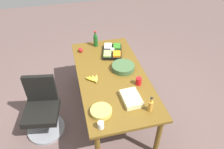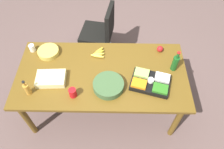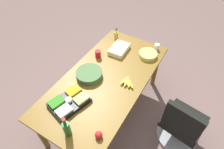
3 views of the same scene
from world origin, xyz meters
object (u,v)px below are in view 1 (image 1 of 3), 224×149
(banana_bunch, at_px, (93,79))
(wine_bottle, at_px, (96,40))
(paper_cup, at_px, (101,125))
(apple_red, at_px, (81,50))
(conference_table, at_px, (112,79))
(veggie_tray, at_px, (112,51))
(sheet_cake, at_px, (131,98))
(dressing_bottle, at_px, (150,106))
(salad_bowl, at_px, (123,67))
(office_chair, at_px, (43,113))
(red_solo_cup, at_px, (139,81))
(chip_bowl, at_px, (101,111))

(banana_bunch, distance_m, wine_bottle, 0.92)
(wine_bottle, relative_size, paper_cup, 3.13)
(apple_red, relative_size, wine_bottle, 0.27)
(apple_red, xyz_separation_m, paper_cup, (-1.59, -0.02, 0.01))
(conference_table, xyz_separation_m, veggie_tray, (0.55, -0.14, 0.12))
(sheet_cake, relative_size, paper_cup, 3.56)
(dressing_bottle, bearing_deg, veggie_tray, 6.13)
(salad_bowl, height_order, dressing_bottle, dressing_bottle)
(conference_table, height_order, office_chair, office_chair)
(dressing_bottle, bearing_deg, banana_bunch, 38.52)
(conference_table, height_order, dressing_bottle, dressing_bottle)
(office_chair, height_order, apple_red, office_chair)
(conference_table, relative_size, dressing_bottle, 9.25)
(conference_table, bearing_deg, sheet_cake, -168.41)
(wine_bottle, bearing_deg, office_chair, 133.62)
(sheet_cake, bearing_deg, red_solo_cup, -35.36)
(banana_bunch, xyz_separation_m, salad_bowl, (0.14, -0.48, 0.01))
(veggie_tray, xyz_separation_m, red_solo_cup, (-0.84, -0.16, 0.02))
(dressing_bottle, bearing_deg, paper_cup, 100.01)
(apple_red, height_order, banana_bunch, apple_red)
(conference_table, height_order, wine_bottle, wine_bottle)
(conference_table, distance_m, wine_bottle, 0.86)
(apple_red, height_order, paper_cup, paper_cup)
(office_chair, distance_m, dressing_bottle, 1.59)
(apple_red, distance_m, paper_cup, 1.59)
(red_solo_cup, bearing_deg, sheet_cake, 144.64)
(chip_bowl, bearing_deg, sheet_cake, -74.92)
(dressing_bottle, bearing_deg, apple_red, 23.56)
(office_chair, distance_m, salad_bowl, 1.36)
(sheet_cake, relative_size, chip_bowl, 1.24)
(apple_red, bearing_deg, veggie_tray, -107.97)
(veggie_tray, distance_m, paper_cup, 1.51)
(apple_red, relative_size, dressing_bottle, 0.36)
(apple_red, xyz_separation_m, chip_bowl, (-1.38, -0.06, -0.01))
(conference_table, distance_m, office_chair, 1.12)
(apple_red, bearing_deg, chip_bowl, -177.31)
(veggie_tray, bearing_deg, dressing_bottle, -173.87)
(conference_table, relative_size, banana_bunch, 10.32)
(wine_bottle, bearing_deg, banana_bunch, 167.33)
(chip_bowl, distance_m, dressing_bottle, 0.59)
(wine_bottle, bearing_deg, paper_cup, 171.31)
(office_chair, height_order, salad_bowl, office_chair)
(wine_bottle, height_order, paper_cup, wine_bottle)
(apple_red, distance_m, dressing_bottle, 1.61)
(conference_table, bearing_deg, wine_bottle, 5.45)
(red_solo_cup, distance_m, paper_cup, 0.88)
(salad_bowl, bearing_deg, veggie_tray, 6.57)
(red_solo_cup, height_order, paper_cup, red_solo_cup)
(conference_table, distance_m, paper_cup, 0.95)
(sheet_cake, bearing_deg, dressing_bottle, -141.09)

